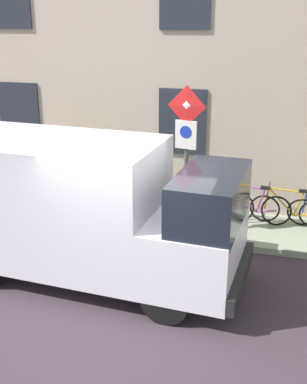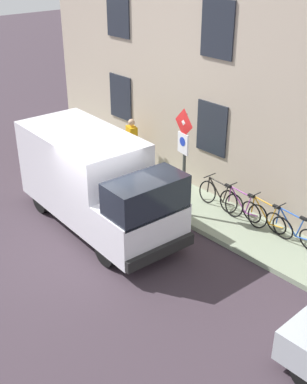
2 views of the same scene
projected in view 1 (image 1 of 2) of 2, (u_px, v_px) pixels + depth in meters
name	position (u px, v px, depth m)	size (l,w,h in m)	color
ground_plane	(126.00, 304.00, 7.78)	(80.00, 80.00, 0.00)	#3A2F37
sidewalk_slab	(172.00, 222.00, 10.75)	(1.80, 17.16, 0.14)	gray
building_facade	(187.00, 65.00, 10.73)	(0.75, 15.16, 6.85)	#B9A794
sign_post_stacked	(186.00, 141.00, 9.32)	(0.19, 0.55, 2.97)	#474C47
delivery_van	(84.00, 207.00, 8.21)	(2.32, 5.44, 2.50)	silver
bicycle_orange	(289.00, 210.00, 10.29)	(0.46, 1.72, 0.89)	black
bicycle_purple	(252.00, 206.00, 10.49)	(0.46, 1.71, 0.89)	black
bicycle_black	(216.00, 203.00, 10.69)	(0.46, 1.72, 0.89)	black
pedestrian	(58.00, 166.00, 11.41)	(0.36, 0.46, 1.72)	#262B47
litter_bin	(121.00, 205.00, 10.33)	(0.44, 0.44, 0.90)	#2D5133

